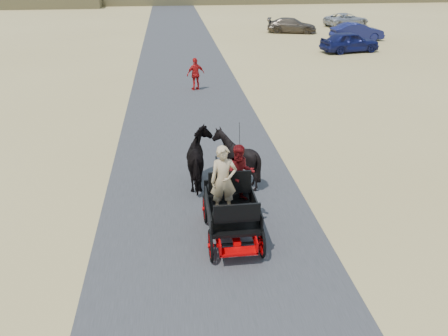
{
  "coord_description": "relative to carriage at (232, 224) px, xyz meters",
  "views": [
    {
      "loc": [
        -0.8,
        -8.7,
        6.6
      ],
      "look_at": [
        0.54,
        2.28,
        1.2
      ],
      "focal_mm": 35.0,
      "sensor_mm": 36.0,
      "label": 1
    }
  ],
  "objects": [
    {
      "name": "pedestrian",
      "position": [
        -0.03,
        13.89,
        0.5
      ],
      "size": [
        1.09,
        0.76,
        1.73
      ],
      "primitive_type": "imported",
      "rotation": [
        0.0,
        0.0,
        3.52
      ],
      "color": "red",
      "rests_on": "ground"
    },
    {
      "name": "horse_right",
      "position": [
        0.55,
        3.0,
        0.49
      ],
      "size": [
        1.37,
        1.54,
        1.7
      ],
      "primitive_type": "imported",
      "rotation": [
        0.0,
        0.0,
        3.14
      ],
      "color": "black",
      "rests_on": "ground"
    },
    {
      "name": "road",
      "position": [
        -0.54,
        -0.68,
        -0.35
      ],
      "size": [
        6.0,
        140.0,
        0.01
      ],
      "primitive_type": "cube",
      "color": "#38383A",
      "rests_on": "ground"
    },
    {
      "name": "ground",
      "position": [
        -0.54,
        -0.68,
        -0.36
      ],
      "size": [
        140.0,
        140.0,
        0.0
      ],
      "primitive_type": "plane",
      "color": "tan"
    },
    {
      "name": "car_a",
      "position": [
        12.11,
        22.82,
        0.4
      ],
      "size": [
        4.7,
        2.57,
        1.51
      ],
      "primitive_type": "imported",
      "rotation": [
        0.0,
        0.0,
        1.75
      ],
      "color": "navy",
      "rests_on": "ground"
    },
    {
      "name": "carriage",
      "position": [
        0.0,
        0.0,
        0.0
      ],
      "size": [
        1.3,
        2.4,
        0.72
      ],
      "primitive_type": null,
      "color": "black",
      "rests_on": "ground"
    },
    {
      "name": "car_b",
      "position": [
        14.62,
        27.55,
        0.37
      ],
      "size": [
        4.49,
        1.7,
        1.46
      ],
      "primitive_type": "imported",
      "rotation": [
        0.0,
        0.0,
        1.61
      ],
      "color": "navy",
      "rests_on": "ground"
    },
    {
      "name": "passenger_woman",
      "position": [
        0.3,
        0.6,
        1.15
      ],
      "size": [
        0.77,
        0.6,
        1.58
      ],
      "primitive_type": "imported",
      "color": "#660C0F",
      "rests_on": "carriage"
    },
    {
      "name": "horse_left",
      "position": [
        -0.55,
        3.0,
        0.49
      ],
      "size": [
        0.91,
        2.01,
        1.7
      ],
      "primitive_type": "imported",
      "rotation": [
        0.0,
        0.0,
        3.14
      ],
      "color": "black",
      "rests_on": "ground"
    },
    {
      "name": "car_c",
      "position": [
        10.19,
        32.32,
        0.31
      ],
      "size": [
        4.94,
        3.04,
        1.34
      ],
      "primitive_type": "imported",
      "rotation": [
        0.0,
        0.0,
        1.3
      ],
      "color": "brown",
      "rests_on": "ground"
    },
    {
      "name": "driver_man",
      "position": [
        -0.2,
        0.05,
        1.26
      ],
      "size": [
        0.66,
        0.43,
        1.8
      ],
      "primitive_type": "imported",
      "color": "tan",
      "rests_on": "carriage"
    },
    {
      "name": "car_d",
      "position": [
        16.86,
        35.73,
        0.29
      ],
      "size": [
        5.11,
        3.35,
        1.3
      ],
      "primitive_type": "imported",
      "rotation": [
        0.0,
        0.0,
        1.84
      ],
      "color": "#B2B2B7",
      "rests_on": "ground"
    }
  ]
}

